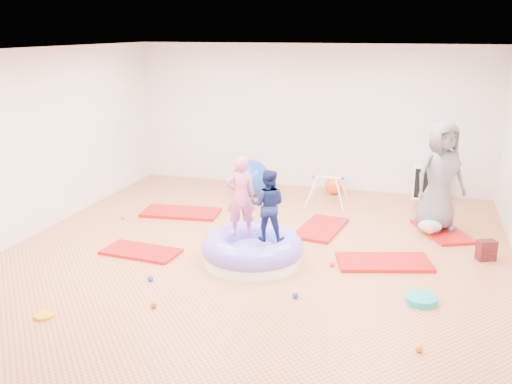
% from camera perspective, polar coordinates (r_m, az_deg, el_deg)
% --- Properties ---
extents(room, '(7.01, 8.01, 2.81)m').
position_cam_1_polar(room, '(7.43, -0.66, 3.09)').
color(room, '#D3864E').
rests_on(room, ground).
extents(gym_mat_front_left, '(1.12, 0.63, 0.05)m').
position_cam_1_polar(gym_mat_front_left, '(8.28, -11.43, -5.87)').
color(gym_mat_front_left, red).
rests_on(gym_mat_front_left, ground).
extents(gym_mat_mid_left, '(1.35, 0.78, 0.05)m').
position_cam_1_polar(gym_mat_mid_left, '(9.87, -7.52, -2.04)').
color(gym_mat_mid_left, red).
rests_on(gym_mat_mid_left, ground).
extents(gym_mat_center_back, '(0.74, 1.24, 0.05)m').
position_cam_1_polar(gym_mat_center_back, '(9.08, 6.51, -3.63)').
color(gym_mat_center_back, red).
rests_on(gym_mat_center_back, ground).
extents(gym_mat_right, '(1.36, 0.93, 0.05)m').
position_cam_1_polar(gym_mat_right, '(7.95, 12.66, -6.86)').
color(gym_mat_right, red).
rests_on(gym_mat_right, ground).
extents(gym_mat_rear_right, '(1.00, 1.27, 0.05)m').
position_cam_1_polar(gym_mat_rear_right, '(9.35, 18.10, -3.77)').
color(gym_mat_rear_right, red).
rests_on(gym_mat_rear_right, ground).
extents(inflatable_cushion, '(1.39, 1.39, 0.44)m').
position_cam_1_polar(inflatable_cushion, '(7.77, -0.37, -5.82)').
color(inflatable_cushion, white).
rests_on(inflatable_cushion, ground).
extents(child_pink, '(0.48, 0.41, 1.10)m').
position_cam_1_polar(child_pink, '(7.62, -1.55, -0.06)').
color(child_pink, '#DC6284').
rests_on(child_pink, inflatable_cushion).
extents(child_navy, '(0.50, 0.41, 0.96)m').
position_cam_1_polar(child_navy, '(7.46, 1.21, -0.97)').
color(child_navy, '#111B50').
rests_on(child_navy, inflatable_cushion).
extents(adult_caregiver, '(0.98, 0.90, 1.69)m').
position_cam_1_polar(adult_caregiver, '(9.17, 17.95, 1.53)').
color(adult_caregiver, slate).
rests_on(adult_caregiver, gym_mat_rear_right).
extents(infant, '(0.35, 0.36, 0.21)m').
position_cam_1_polar(infant, '(9.10, 17.00, -3.35)').
color(infant, '#95B6DE').
rests_on(infant, gym_mat_rear_right).
extents(ball_pit_balls, '(4.90, 3.64, 0.08)m').
position_cam_1_polar(ball_pit_balls, '(7.54, 0.03, -7.62)').
color(ball_pit_balls, '#DA9A0C').
rests_on(ball_pit_balls, ground).
extents(exercise_ball_blue, '(0.69, 0.69, 0.69)m').
position_cam_1_polar(exercise_ball_blue, '(10.79, -0.51, 1.43)').
color(exercise_ball_blue, blue).
rests_on(exercise_ball_blue, ground).
extents(exercise_ball_orange, '(0.35, 0.35, 0.35)m').
position_cam_1_polar(exercise_ball_orange, '(11.02, 7.83, 0.68)').
color(exercise_ball_orange, '#FF551C').
rests_on(exercise_ball_orange, ground).
extents(infant_play_gym, '(0.71, 0.67, 0.54)m').
position_cam_1_polar(infant_play_gym, '(10.23, 7.16, 0.59)').
color(infant_play_gym, white).
rests_on(infant_play_gym, ground).
extents(cube_shelf, '(0.64, 0.32, 0.64)m').
position_cam_1_polar(cube_shelf, '(11.06, 17.01, 0.95)').
color(cube_shelf, white).
rests_on(cube_shelf, ground).
extents(balance_disc, '(0.37, 0.37, 0.08)m').
position_cam_1_polar(balance_disc, '(6.98, 16.19, -10.30)').
color(balance_disc, teal).
rests_on(balance_disc, ground).
extents(backpack, '(0.29, 0.24, 0.28)m').
position_cam_1_polar(backpack, '(8.45, 22.04, -5.43)').
color(backpack, maroon).
rests_on(backpack, ground).
extents(yellow_toy, '(0.22, 0.22, 0.03)m').
position_cam_1_polar(yellow_toy, '(6.84, -20.41, -11.49)').
color(yellow_toy, '#DA9A0C').
rests_on(yellow_toy, ground).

